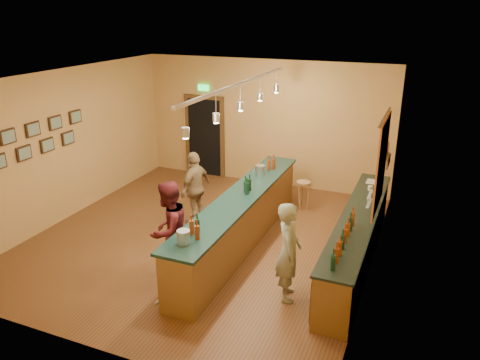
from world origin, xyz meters
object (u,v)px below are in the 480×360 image
at_px(customer_b, 195,188).
at_px(bar_stool, 303,188).
at_px(customer_a, 169,230).
at_px(back_counter, 357,239).
at_px(tasting_bar, 240,217).
at_px(bartender, 289,252).

distance_m(customer_b, bar_stool, 2.52).
xyz_separation_m(customer_a, bar_stool, (1.35, 3.66, -0.35)).
xyz_separation_m(back_counter, tasting_bar, (-2.19, -0.18, 0.12)).
relative_size(customer_b, bar_stool, 2.42).
relative_size(tasting_bar, customer_b, 3.22).
bearing_deg(bar_stool, customer_a, -110.18).
distance_m(back_counter, bartender, 1.74).
bearing_deg(bar_stool, tasting_bar, -106.38).
xyz_separation_m(customer_a, customer_b, (-0.59, 2.07, -0.07)).
xyz_separation_m(bartender, bar_stool, (-0.71, 3.52, -0.31)).
relative_size(back_counter, customer_a, 2.64).
bearing_deg(customer_a, bar_stool, 167.10).
height_order(bartender, customer_a, customer_a).
relative_size(back_counter, bartender, 2.79).
relative_size(bartender, customer_b, 1.03).
height_order(tasting_bar, bartender, bartender).
bearing_deg(customer_a, back_counter, 126.91).
relative_size(customer_a, bar_stool, 2.63).
bearing_deg(bar_stool, back_counter, -52.68).
bearing_deg(tasting_bar, bartender, -44.12).
relative_size(tasting_bar, bar_stool, 7.78).
xyz_separation_m(back_counter, customer_a, (-2.89, -1.64, 0.37)).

